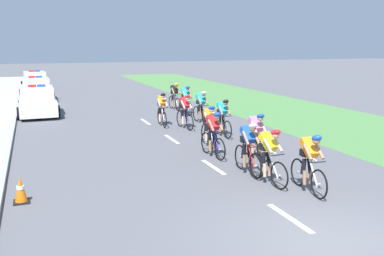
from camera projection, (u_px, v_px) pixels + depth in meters
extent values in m
plane|color=#56565B|center=(327.00, 243.00, 7.70)|extent=(160.00, 160.00, 0.00)
cube|color=#9E9E99|center=(13.00, 126.00, 18.42)|extent=(0.16, 60.00, 0.13)
cube|color=#4C7F42|center=(284.00, 110.00, 23.42)|extent=(7.00, 60.00, 0.01)
cube|color=white|center=(289.00, 218.00, 8.82)|extent=(0.14, 1.60, 0.01)
cube|color=white|center=(213.00, 167.00, 12.48)|extent=(0.14, 1.60, 0.01)
cube|color=white|center=(172.00, 139.00, 16.14)|extent=(0.14, 1.60, 0.01)
cube|color=white|center=(145.00, 122.00, 19.80)|extent=(0.14, 1.60, 0.01)
torus|color=black|center=(319.00, 184.00, 9.85)|extent=(0.12, 0.72, 0.72)
cylinder|color=#99999E|center=(319.00, 184.00, 9.85)|extent=(0.07, 0.07, 0.06)
torus|color=black|center=(298.00, 172.00, 10.80)|extent=(0.12, 0.72, 0.72)
cylinder|color=#99999E|center=(298.00, 172.00, 10.80)|extent=(0.07, 0.07, 0.06)
cylinder|color=white|center=(310.00, 158.00, 10.17)|extent=(0.09, 0.55, 0.04)
cylinder|color=white|center=(313.00, 172.00, 10.07)|extent=(0.09, 0.48, 0.63)
cylinder|color=white|center=(305.00, 167.00, 10.42)|extent=(0.04, 0.04, 0.65)
cylinder|color=black|center=(318.00, 162.00, 9.85)|extent=(0.42, 0.07, 0.03)
cube|color=black|center=(306.00, 154.00, 10.35)|extent=(0.12, 0.23, 0.05)
cube|color=orange|center=(309.00, 147.00, 10.20)|extent=(0.34, 0.57, 0.46)
cube|color=black|center=(306.00, 153.00, 10.34)|extent=(0.30, 0.23, 0.18)
cylinder|color=black|center=(310.00, 166.00, 10.38)|extent=(0.13, 0.23, 0.40)
cylinder|color=#9E7051|center=(311.00, 177.00, 10.36)|extent=(0.11, 0.16, 0.36)
cylinder|color=black|center=(303.00, 167.00, 10.33)|extent=(0.13, 0.18, 0.40)
cylinder|color=#9E7051|center=(305.00, 178.00, 10.31)|extent=(0.10, 0.13, 0.36)
cylinder|color=#9E7051|center=(320.00, 151.00, 10.04)|extent=(0.12, 0.41, 0.35)
cylinder|color=#9E7051|center=(308.00, 152.00, 9.96)|extent=(0.12, 0.41, 0.35)
sphere|color=#9E7051|center=(316.00, 141.00, 9.86)|extent=(0.19, 0.19, 0.19)
ellipsoid|color=blue|center=(317.00, 138.00, 9.84)|extent=(0.26, 0.34, 0.24)
torus|color=black|center=(279.00, 176.00, 10.50)|extent=(0.10, 0.73, 0.72)
cylinder|color=#99999E|center=(279.00, 176.00, 10.50)|extent=(0.06, 0.06, 0.06)
torus|color=black|center=(257.00, 165.00, 11.39)|extent=(0.10, 0.73, 0.72)
cylinder|color=#99999E|center=(257.00, 165.00, 11.39)|extent=(0.06, 0.06, 0.06)
cylinder|color=white|center=(270.00, 151.00, 10.79)|extent=(0.08, 0.55, 0.04)
cylinder|color=white|center=(273.00, 165.00, 10.70)|extent=(0.08, 0.48, 0.63)
cylinder|color=white|center=(265.00, 160.00, 11.03)|extent=(0.04, 0.04, 0.65)
cylinder|color=black|center=(278.00, 155.00, 10.49)|extent=(0.42, 0.06, 0.03)
cube|color=black|center=(265.00, 148.00, 10.96)|extent=(0.12, 0.23, 0.05)
cube|color=yellow|center=(268.00, 142.00, 10.81)|extent=(0.32, 0.56, 0.47)
cube|color=black|center=(265.00, 146.00, 10.95)|extent=(0.29, 0.22, 0.18)
cylinder|color=black|center=(269.00, 159.00, 11.01)|extent=(0.13, 0.23, 0.40)
cylinder|color=tan|center=(270.00, 169.00, 10.99)|extent=(0.10, 0.16, 0.36)
cylinder|color=black|center=(263.00, 160.00, 10.93)|extent=(0.12, 0.18, 0.40)
cylinder|color=tan|center=(265.00, 170.00, 10.91)|extent=(0.10, 0.13, 0.36)
cylinder|color=tan|center=(278.00, 145.00, 10.70)|extent=(0.11, 0.41, 0.35)
cylinder|color=tan|center=(268.00, 146.00, 10.56)|extent=(0.11, 0.41, 0.35)
sphere|color=tan|center=(276.00, 135.00, 10.50)|extent=(0.19, 0.19, 0.19)
ellipsoid|color=red|center=(276.00, 132.00, 10.48)|extent=(0.25, 0.33, 0.24)
torus|color=black|center=(255.00, 166.00, 11.33)|extent=(0.08, 0.73, 0.72)
cylinder|color=#99999E|center=(255.00, 166.00, 11.33)|extent=(0.06, 0.06, 0.06)
torus|color=black|center=(240.00, 157.00, 12.26)|extent=(0.08, 0.73, 0.72)
cylinder|color=#99999E|center=(240.00, 157.00, 12.26)|extent=(0.06, 0.06, 0.06)
cylinder|color=#B21919|center=(249.00, 143.00, 11.64)|extent=(0.07, 0.55, 0.04)
cylinder|color=#B21919|center=(251.00, 156.00, 11.54)|extent=(0.07, 0.48, 0.63)
cylinder|color=#B21919|center=(245.00, 152.00, 11.88)|extent=(0.04, 0.04, 0.65)
cylinder|color=black|center=(254.00, 147.00, 11.32)|extent=(0.42, 0.05, 0.03)
cube|color=black|center=(246.00, 140.00, 11.82)|extent=(0.11, 0.23, 0.05)
cube|color=blue|center=(248.00, 134.00, 11.66)|extent=(0.31, 0.56, 0.46)
cube|color=black|center=(246.00, 139.00, 11.80)|extent=(0.29, 0.21, 0.18)
cylinder|color=black|center=(249.00, 151.00, 11.85)|extent=(0.12, 0.23, 0.40)
cylinder|color=#9E7051|center=(250.00, 161.00, 11.83)|extent=(0.10, 0.16, 0.36)
cylinder|color=black|center=(243.00, 151.00, 11.79)|extent=(0.12, 0.17, 0.40)
cylinder|color=#9E7051|center=(244.00, 161.00, 11.77)|extent=(0.10, 0.13, 0.36)
cylinder|color=#9E7051|center=(256.00, 137.00, 11.52)|extent=(0.10, 0.40, 0.35)
cylinder|color=#9E7051|center=(246.00, 138.00, 11.42)|extent=(0.10, 0.40, 0.35)
sphere|color=#9E7051|center=(253.00, 128.00, 11.33)|extent=(0.19, 0.19, 0.19)
ellipsoid|color=white|center=(253.00, 126.00, 11.31)|extent=(0.25, 0.33, 0.24)
torus|color=black|center=(263.00, 152.00, 12.86)|extent=(0.06, 0.72, 0.72)
cylinder|color=#99999E|center=(263.00, 152.00, 12.86)|extent=(0.06, 0.06, 0.06)
torus|color=black|center=(248.00, 144.00, 13.78)|extent=(0.06, 0.72, 0.72)
cylinder|color=#99999E|center=(248.00, 144.00, 13.78)|extent=(0.06, 0.06, 0.06)
cylinder|color=#B21919|center=(256.00, 132.00, 13.17)|extent=(0.05, 0.55, 0.04)
cylinder|color=#B21919|center=(259.00, 143.00, 13.07)|extent=(0.05, 0.48, 0.63)
cylinder|color=#B21919|center=(253.00, 140.00, 13.41)|extent=(0.04, 0.04, 0.65)
cylinder|color=black|center=(262.00, 135.00, 12.85)|extent=(0.42, 0.04, 0.03)
cube|color=black|center=(253.00, 129.00, 13.35)|extent=(0.11, 0.22, 0.05)
cube|color=pink|center=(255.00, 124.00, 13.19)|extent=(0.29, 0.55, 0.46)
cube|color=black|center=(254.00, 128.00, 13.33)|extent=(0.28, 0.21, 0.18)
cylinder|color=black|center=(257.00, 139.00, 13.38)|extent=(0.12, 0.23, 0.40)
cylinder|color=tan|center=(257.00, 147.00, 13.36)|extent=(0.09, 0.16, 0.36)
cylinder|color=black|center=(252.00, 139.00, 13.32)|extent=(0.11, 0.17, 0.40)
cylinder|color=tan|center=(253.00, 148.00, 13.30)|extent=(0.09, 0.12, 0.36)
cylinder|color=tan|center=(263.00, 126.00, 13.06)|extent=(0.09, 0.40, 0.35)
cylinder|color=tan|center=(254.00, 127.00, 12.95)|extent=(0.09, 0.40, 0.35)
sphere|color=tan|center=(260.00, 118.00, 12.87)|extent=(0.19, 0.19, 0.19)
ellipsoid|color=blue|center=(261.00, 116.00, 12.84)|extent=(0.24, 0.32, 0.24)
torus|color=black|center=(220.00, 149.00, 13.13)|extent=(0.08, 0.73, 0.72)
cylinder|color=#99999E|center=(220.00, 149.00, 13.13)|extent=(0.06, 0.06, 0.06)
torus|color=black|center=(206.00, 143.00, 14.02)|extent=(0.08, 0.73, 0.72)
cylinder|color=#99999E|center=(206.00, 143.00, 14.02)|extent=(0.06, 0.06, 0.06)
cylinder|color=#1E1E99|center=(214.00, 130.00, 13.43)|extent=(0.07, 0.55, 0.04)
cylinder|color=#1E1E99|center=(216.00, 141.00, 13.33)|extent=(0.07, 0.48, 0.63)
cylinder|color=#1E1E99|center=(211.00, 138.00, 13.66)|extent=(0.04, 0.04, 0.65)
cylinder|color=black|center=(219.00, 133.00, 13.12)|extent=(0.42, 0.05, 0.03)
cube|color=black|center=(211.00, 128.00, 13.60)|extent=(0.11, 0.23, 0.05)
cube|color=red|center=(213.00, 122.00, 13.45)|extent=(0.31, 0.56, 0.46)
cube|color=black|center=(211.00, 127.00, 13.58)|extent=(0.29, 0.22, 0.18)
cylinder|color=black|center=(214.00, 137.00, 13.64)|extent=(0.12, 0.23, 0.40)
cylinder|color=#9E7051|center=(215.00, 145.00, 13.62)|extent=(0.10, 0.16, 0.36)
cylinder|color=black|center=(209.00, 137.00, 13.57)|extent=(0.12, 0.17, 0.40)
cylinder|color=#9E7051|center=(210.00, 146.00, 13.55)|extent=(0.10, 0.13, 0.36)
cylinder|color=#9E7051|center=(220.00, 125.00, 13.33)|extent=(0.10, 0.40, 0.35)
cylinder|color=#9E7051|center=(211.00, 126.00, 13.20)|extent=(0.10, 0.40, 0.35)
sphere|color=#9E7051|center=(217.00, 117.00, 13.13)|extent=(0.19, 0.19, 0.19)
ellipsoid|color=blue|center=(217.00, 115.00, 13.11)|extent=(0.25, 0.33, 0.24)
torus|color=black|center=(213.00, 139.00, 14.50)|extent=(0.10, 0.73, 0.72)
cylinder|color=#99999E|center=(213.00, 139.00, 14.50)|extent=(0.06, 0.06, 0.06)
torus|color=black|center=(204.00, 134.00, 15.44)|extent=(0.10, 0.73, 0.72)
cylinder|color=#99999E|center=(204.00, 134.00, 15.44)|extent=(0.06, 0.06, 0.06)
cylinder|color=silver|center=(209.00, 122.00, 14.81)|extent=(0.08, 0.55, 0.04)
cylinder|color=silver|center=(211.00, 132.00, 14.71)|extent=(0.08, 0.48, 0.63)
cylinder|color=silver|center=(208.00, 129.00, 15.06)|extent=(0.04, 0.04, 0.65)
cylinder|color=black|center=(213.00, 124.00, 14.49)|extent=(0.42, 0.06, 0.03)
cube|color=black|center=(208.00, 120.00, 14.99)|extent=(0.12, 0.23, 0.05)
cube|color=orange|center=(209.00, 115.00, 14.84)|extent=(0.32, 0.57, 0.45)
cube|color=black|center=(208.00, 119.00, 14.98)|extent=(0.29, 0.22, 0.18)
cylinder|color=black|center=(210.00, 128.00, 15.02)|extent=(0.13, 0.23, 0.40)
cylinder|color=beige|center=(211.00, 136.00, 15.00)|extent=(0.10, 0.16, 0.36)
cylinder|color=black|center=(206.00, 129.00, 14.97)|extent=(0.12, 0.18, 0.40)
cylinder|color=beige|center=(206.00, 136.00, 14.95)|extent=(0.10, 0.13, 0.36)
cylinder|color=beige|center=(215.00, 117.00, 14.69)|extent=(0.11, 0.41, 0.35)
cylinder|color=beige|center=(206.00, 118.00, 14.60)|extent=(0.11, 0.41, 0.35)
sphere|color=beige|center=(212.00, 110.00, 14.51)|extent=(0.19, 0.19, 0.19)
ellipsoid|color=blue|center=(212.00, 108.00, 14.49)|extent=(0.25, 0.33, 0.24)
torus|color=black|center=(228.00, 130.00, 16.14)|extent=(0.05, 0.72, 0.72)
cylinder|color=#99999E|center=(228.00, 130.00, 16.14)|extent=(0.06, 0.06, 0.06)
torus|color=black|center=(217.00, 125.00, 17.06)|extent=(0.05, 0.72, 0.72)
cylinder|color=#99999E|center=(217.00, 125.00, 17.06)|extent=(0.06, 0.06, 0.06)
cylinder|color=black|center=(223.00, 114.00, 16.45)|extent=(0.04, 0.55, 0.04)
cylinder|color=black|center=(225.00, 123.00, 16.35)|extent=(0.04, 0.48, 0.63)
cylinder|color=black|center=(221.00, 121.00, 16.69)|extent=(0.04, 0.04, 0.65)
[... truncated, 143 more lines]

